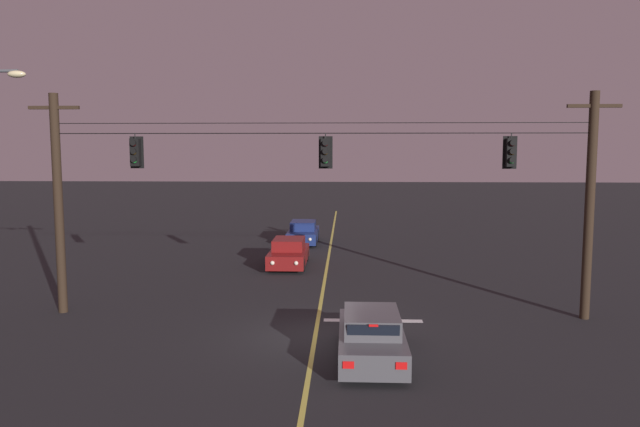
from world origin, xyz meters
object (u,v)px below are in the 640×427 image
at_px(traffic_light_centre, 511,152).
at_px(car_waiting_near_lane, 371,337).
at_px(car_oncoming_trailing, 303,233).
at_px(car_oncoming_lead, 289,253).
at_px(traffic_light_leftmost, 135,152).
at_px(traffic_light_left_inner, 325,152).

distance_m(traffic_light_centre, car_waiting_near_lane, 8.32).
relative_size(traffic_light_centre, car_oncoming_trailing, 0.28).
distance_m(traffic_light_centre, car_oncoming_lead, 13.37).
bearing_deg(car_oncoming_trailing, traffic_light_centre, -63.16).
bearing_deg(traffic_light_leftmost, car_waiting_near_lane, -28.40).
distance_m(traffic_light_leftmost, car_oncoming_lead, 11.26).
height_order(car_waiting_near_lane, car_oncoming_lead, same).
height_order(traffic_light_leftmost, traffic_light_left_inner, same).
xyz_separation_m(traffic_light_leftmost, car_waiting_near_lane, (8.11, -4.39, -5.12)).
bearing_deg(traffic_light_leftmost, car_oncoming_lead, 63.37).
relative_size(traffic_light_left_inner, car_waiting_near_lane, 0.28).
bearing_deg(car_oncoming_trailing, traffic_light_left_inner, -83.14).
xyz_separation_m(car_waiting_near_lane, car_oncoming_lead, (-3.61, 13.35, -0.00)).
relative_size(car_waiting_near_lane, car_oncoming_trailing, 0.98).
xyz_separation_m(car_waiting_near_lane, car_oncoming_trailing, (-3.42, 20.78, -0.00)).
bearing_deg(car_oncoming_lead, car_oncoming_trailing, 88.49).
relative_size(traffic_light_leftmost, traffic_light_left_inner, 1.00).
distance_m(traffic_light_leftmost, traffic_light_centre, 12.99).
distance_m(traffic_light_leftmost, traffic_light_left_inner, 6.67).
bearing_deg(traffic_light_centre, car_waiting_near_lane, -138.06).
height_order(traffic_light_left_inner, car_oncoming_lead, traffic_light_left_inner).
bearing_deg(traffic_light_left_inner, traffic_light_centre, 0.00).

